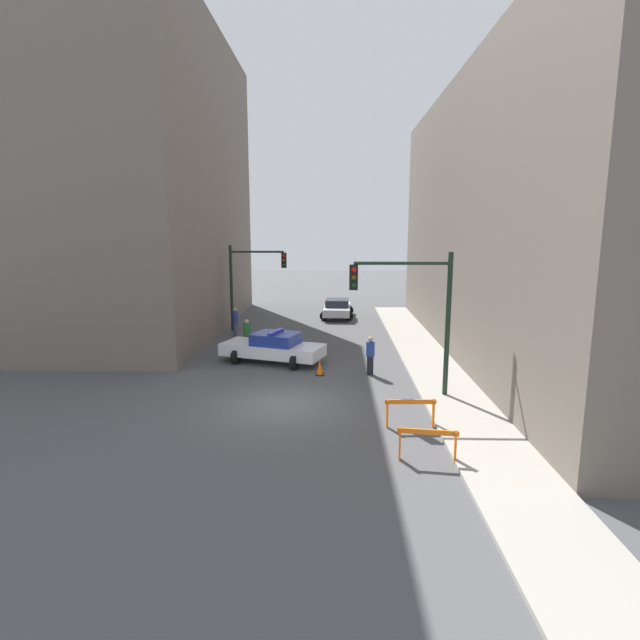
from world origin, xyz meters
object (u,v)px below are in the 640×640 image
pedestrian_crossing (247,335)px  barrier_mid (410,408)px  pedestrian_sidewalk (370,355)px  traffic_light_near (416,302)px  pedestrian_corner (235,321)px  traffic_cone (320,368)px  traffic_light_far (249,275)px  barrier_front (428,440)px  parked_car_near (337,308)px  police_car (273,347)px

pedestrian_crossing → barrier_mid: (6.79, -9.68, -0.24)m
pedestrian_sidewalk → traffic_light_near: bearing=167.3°
pedestrian_corner → pedestrian_sidewalk: bearing=-121.2°
traffic_cone → pedestrian_crossing: bearing=133.1°
traffic_light_far → traffic_cone: traffic_light_far is taller
traffic_light_far → barrier_front: (7.61, -17.31, -2.78)m
traffic_light_near → traffic_cone: 5.49m
parked_car_near → police_car: bearing=-101.4°
pedestrian_corner → traffic_cone: pedestrian_corner is taller
parked_car_near → barrier_mid: bearing=-81.3°
pedestrian_crossing → barrier_front: size_ratio=1.04×
parked_car_near → traffic_cone: size_ratio=6.67×
traffic_light_far → parked_car_near: bearing=42.6°
traffic_light_near → parked_car_near: 17.43m
traffic_light_near → parked_car_near: bearing=99.1°
traffic_light_far → pedestrian_crossing: (0.72, -5.28, -2.54)m
pedestrian_sidewalk → pedestrian_crossing: bearing=18.2°
traffic_light_far → traffic_cone: (4.52, -9.35, -3.08)m
traffic_light_far → pedestrian_corner: bearing=-112.7°
parked_car_near → barrier_mid: size_ratio=2.73×
police_car → barrier_mid: size_ratio=3.15×
pedestrian_corner → barrier_front: size_ratio=1.04×
police_car → parked_car_near: (3.02, 12.23, -0.05)m
barrier_front → traffic_cone: size_ratio=2.43×
pedestrian_crossing → traffic_light_far: bearing=87.9°
traffic_light_near → pedestrian_crossing: bearing=137.0°
pedestrian_crossing → pedestrian_corner: size_ratio=1.00×
pedestrian_corner → pedestrian_sidewalk: 10.62m
parked_car_near → barrier_front: parked_car_near is taller
traffic_light_near → barrier_front: 5.99m
traffic_light_far → pedestrian_corner: 3.01m
traffic_light_far → pedestrian_corner: size_ratio=3.13×
traffic_light_near → barrier_mid: bearing=-100.4°
police_car → pedestrian_crossing: 2.61m
traffic_light_far → barrier_front: bearing=-66.3°
barrier_mid → traffic_cone: (-2.98, 5.61, -0.30)m
police_car → pedestrian_sidewalk: 4.74m
traffic_light_near → barrier_mid: 4.12m
pedestrian_sidewalk → barrier_front: bearing=148.5°
pedestrian_crossing → parked_car_near: bearing=55.8°
police_car → pedestrian_corner: pedestrian_corner is taller
traffic_light_far → pedestrian_crossing: size_ratio=3.13×
police_car → traffic_cone: size_ratio=7.69×
pedestrian_crossing → pedestrian_sidewalk: (5.94, -3.94, 0.00)m
traffic_cone → pedestrian_sidewalk: bearing=3.4°
police_car → parked_car_near: 12.60m
traffic_light_far → police_car: traffic_light_far is taller
barrier_mid → traffic_cone: size_ratio=2.44×
pedestrian_crossing → barrier_mid: 11.83m
parked_car_near → traffic_cone: bearing=-90.8°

